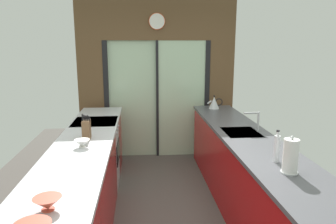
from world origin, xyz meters
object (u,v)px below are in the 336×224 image
at_px(kettle, 214,103).
at_px(oven_range, 97,154).
at_px(mixing_bowl_far, 82,143).
at_px(paper_towel_roll, 291,156).
at_px(soap_bottle, 277,148).
at_px(mixing_bowl_mid, 48,203).
at_px(knife_block, 86,129).

bearing_deg(kettle, oven_range, -158.74).
xyz_separation_m(mixing_bowl_far, paper_towel_roll, (1.78, -0.82, 0.10)).
bearing_deg(paper_towel_roll, kettle, 89.95).
bearing_deg(paper_towel_roll, soap_bottle, 90.00).
xyz_separation_m(mixing_bowl_mid, knife_block, (-0.00, 1.54, 0.06)).
height_order(knife_block, kettle, knife_block).
bearing_deg(soap_bottle, knife_block, 154.24).
relative_size(mixing_bowl_far, paper_towel_roll, 0.49).
height_order(knife_block, soap_bottle, soap_bottle).
height_order(mixing_bowl_mid, knife_block, knife_block).
bearing_deg(kettle, soap_bottle, -90.06).
relative_size(oven_range, mixing_bowl_far, 5.97).
relative_size(mixing_bowl_far, kettle, 0.60).
distance_m(oven_range, paper_towel_roll, 2.70).
relative_size(mixing_bowl_far, knife_block, 0.55).
xyz_separation_m(oven_range, knife_block, (0.02, -0.81, 0.57)).
bearing_deg(mixing_bowl_mid, kettle, 59.68).
relative_size(knife_block, paper_towel_roll, 0.90).
bearing_deg(mixing_bowl_far, kettle, 45.33).
xyz_separation_m(mixing_bowl_mid, paper_towel_roll, (1.78, 0.42, 0.10)).
bearing_deg(kettle, mixing_bowl_mid, -120.32).
distance_m(oven_range, knife_block, 0.99).
distance_m(oven_range, kettle, 2.01).
height_order(mixing_bowl_mid, mixing_bowl_far, mixing_bowl_mid).
distance_m(knife_block, paper_towel_roll, 2.10).
bearing_deg(oven_range, soap_bottle, -42.84).
bearing_deg(oven_range, kettle, 21.26).
bearing_deg(mixing_bowl_far, knife_block, 90.02).
distance_m(oven_range, mixing_bowl_far, 1.21).
distance_m(soap_bottle, paper_towel_roll, 0.26).
distance_m(mixing_bowl_far, paper_towel_roll, 1.96).
distance_m(mixing_bowl_far, kettle, 2.54).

